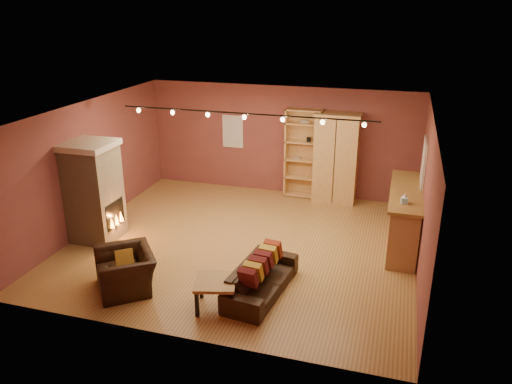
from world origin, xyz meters
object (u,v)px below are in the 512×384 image
(coffee_table, at_px, (215,284))
(armchair, at_px, (125,265))
(loveseat, at_px, (261,273))
(bar_counter, at_px, (404,217))
(fireplace, at_px, (94,191))
(armoire, at_px, (336,158))
(bookcase, at_px, (304,152))

(coffee_table, bearing_deg, armchair, 176.82)
(loveseat, distance_m, coffee_table, 0.87)
(bar_counter, xyz_separation_m, loveseat, (-2.30, -2.61, -0.23))
(fireplace, distance_m, armoire, 5.76)
(fireplace, relative_size, armoire, 0.94)
(fireplace, xyz_separation_m, armchair, (1.62, -1.64, -0.59))
(fireplace, height_order, armchair, fireplace)
(bookcase, xyz_separation_m, armoire, (0.84, -0.17, -0.03))
(fireplace, xyz_separation_m, bar_counter, (6.24, 1.52, -0.45))
(bookcase, distance_m, coffee_table, 5.53)
(bookcase, relative_size, armchair, 1.79)
(bar_counter, xyz_separation_m, coffee_table, (-2.90, -3.25, -0.19))
(armoire, bearing_deg, loveseat, -97.16)
(bookcase, relative_size, bar_counter, 0.90)
(bookcase, xyz_separation_m, bar_counter, (2.56, -2.21, -0.55))
(fireplace, bearing_deg, armoire, 38.23)
(loveseat, height_order, armchair, armchair)
(fireplace, relative_size, armchair, 1.66)
(bookcase, bearing_deg, fireplace, -134.65)
(fireplace, height_order, armoire, armoire)
(bar_counter, height_order, loveseat, bar_counter)
(loveseat, relative_size, coffee_table, 2.37)
(fireplace, distance_m, loveseat, 4.14)
(bar_counter, bearing_deg, armoire, 130.03)
(armchair, distance_m, coffee_table, 1.72)
(fireplace, bearing_deg, bookcase, 45.35)
(armoire, bearing_deg, bookcase, 168.74)
(armoire, xyz_separation_m, loveseat, (-0.59, -4.66, -0.75))
(armoire, height_order, armchair, armoire)
(coffee_table, bearing_deg, fireplace, 152.53)
(loveseat, distance_m, armchair, 2.38)
(fireplace, relative_size, bar_counter, 0.84)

